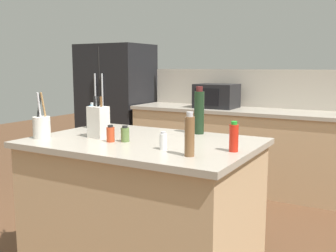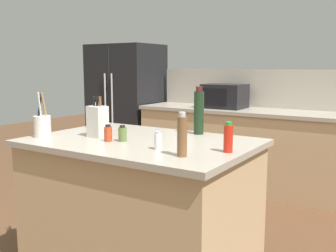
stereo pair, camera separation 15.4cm
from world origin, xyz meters
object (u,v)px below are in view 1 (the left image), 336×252
object	(u,v)px
microwave	(216,96)
pepper_grinder	(190,135)
salt_shaker	(163,141)
hot_sauce_bottle	(234,137)
wine_bottle	(199,112)
refrigerator	(117,107)
knife_block	(98,122)
spice_jar_oregano	(125,134)
utensil_crock	(42,126)
dish_soap_bottle	(94,116)
spice_jar_paprika	(111,134)

from	to	relation	value
microwave	pepper_grinder	distance (m)	2.63
salt_shaker	hot_sauce_bottle	bearing A→B (deg)	21.65
wine_bottle	hot_sauce_bottle	bearing A→B (deg)	-46.22
microwave	salt_shaker	xyz separation A→B (m)	(0.66, -2.40, -0.09)
refrigerator	knife_block	bearing A→B (deg)	-55.48
spice_jar_oregano	utensil_crock	bearing A→B (deg)	-163.41
utensil_crock	wine_bottle	distance (m)	1.13
dish_soap_bottle	microwave	bearing A→B (deg)	82.78
refrigerator	salt_shaker	bearing A→B (deg)	-48.07
spice_jar_paprika	utensil_crock	bearing A→B (deg)	-166.28
knife_block	microwave	bearing A→B (deg)	97.82
knife_block	spice_jar_oregano	xyz separation A→B (m)	(0.25, -0.03, -0.06)
knife_block	salt_shaker	bearing A→B (deg)	-5.15
salt_shaker	pepper_grinder	size ratio (longest dim) A/B	0.44
microwave	pepper_grinder	xyz separation A→B (m)	(0.87, -2.48, -0.03)
pepper_grinder	spice_jar_oregano	distance (m)	0.59
knife_block	spice_jar_paprika	bearing A→B (deg)	-19.97
hot_sauce_bottle	spice_jar_paprika	bearing A→B (deg)	-171.83
utensil_crock	spice_jar_oregano	world-z (taller)	utensil_crock
knife_block	spice_jar_oregano	size ratio (longest dim) A/B	2.68
utensil_crock	spice_jar_paprika	distance (m)	0.52
microwave	pepper_grinder	world-z (taller)	microwave
refrigerator	pepper_grinder	world-z (taller)	refrigerator
utensil_crock	pepper_grinder	size ratio (longest dim) A/B	1.28
wine_bottle	dish_soap_bottle	bearing A→B (deg)	-168.14
microwave	wine_bottle	world-z (taller)	wine_bottle
refrigerator	spice_jar_oregano	distance (m)	3.00
wine_bottle	spice_jar_oregano	world-z (taller)	wine_bottle
dish_soap_bottle	spice_jar_oregano	world-z (taller)	dish_soap_bottle
spice_jar_paprika	salt_shaker	size ratio (longest dim) A/B	1.03
salt_shaker	spice_jar_oregano	size ratio (longest dim) A/B	1.02
knife_block	utensil_crock	distance (m)	0.40
hot_sauce_bottle	spice_jar_oregano	size ratio (longest dim) A/B	1.66
dish_soap_bottle	salt_shaker	xyz separation A→B (m)	(0.91, -0.43, -0.05)
dish_soap_bottle	spice_jar_paprika	size ratio (longest dim) A/B	1.82
dish_soap_bottle	pepper_grinder	bearing A→B (deg)	-24.66
wine_bottle	salt_shaker	xyz separation A→B (m)	(0.05, -0.61, -0.11)
dish_soap_bottle	salt_shaker	bearing A→B (deg)	-25.63
knife_block	salt_shaker	xyz separation A→B (m)	(0.60, -0.12, -0.06)
refrigerator	hot_sauce_bottle	xyz separation A→B (m)	(2.59, -2.29, 0.16)
microwave	dish_soap_bottle	xyz separation A→B (m)	(-0.25, -1.96, -0.05)
refrigerator	spice_jar_paprika	size ratio (longest dim) A/B	15.30
microwave	spice_jar_paprika	xyz separation A→B (m)	(0.23, -2.36, -0.09)
spice_jar_paprika	spice_jar_oregano	world-z (taller)	spice_jar_paprika
wine_bottle	dish_soap_bottle	xyz separation A→B (m)	(-0.85, -0.18, -0.07)
utensil_crock	dish_soap_bottle	distance (m)	0.52
hot_sauce_bottle	dish_soap_bottle	world-z (taller)	dish_soap_bottle
knife_block	dish_soap_bottle	xyz separation A→B (m)	(-0.31, 0.31, -0.02)
knife_block	utensil_crock	bearing A→B (deg)	-141.78
refrigerator	utensil_crock	world-z (taller)	refrigerator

